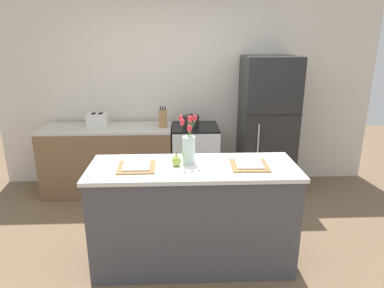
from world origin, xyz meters
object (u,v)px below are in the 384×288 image
(pear_figurine, at_px, (176,160))
(knife_block, at_px, (163,118))
(cooking_pot, at_px, (191,120))
(plate_setting_left, at_px, (137,167))
(toaster, at_px, (98,120))
(flower_vase, at_px, (189,146))
(refrigerator, at_px, (267,126))
(plate_setting_right, at_px, (249,165))
(stove_range, at_px, (195,158))

(pear_figurine, distance_m, knife_block, 1.59)
(cooking_pot, xyz_separation_m, knife_block, (-0.37, -0.06, 0.04))
(plate_setting_left, bearing_deg, knife_block, 84.27)
(toaster, bearing_deg, flower_vase, -54.10)
(plate_setting_left, bearing_deg, refrigerator, 46.62)
(plate_setting_right, distance_m, toaster, 2.35)
(pear_figurine, xyz_separation_m, knife_block, (-0.18, 1.58, 0.00))
(pear_figurine, distance_m, toaster, 1.94)
(stove_range, relative_size, pear_figurine, 6.92)
(refrigerator, distance_m, knife_block, 1.37)
(flower_vase, bearing_deg, cooking_pot, 86.99)
(flower_vase, bearing_deg, knife_block, 100.64)
(pear_figurine, relative_size, plate_setting_left, 0.40)
(stove_range, bearing_deg, knife_block, -178.55)
(knife_block, bearing_deg, plate_setting_right, -63.51)
(toaster, bearing_deg, cooking_pot, 0.20)
(plate_setting_left, bearing_deg, plate_setting_right, 0.00)
(plate_setting_left, relative_size, cooking_pot, 1.45)
(stove_range, relative_size, plate_setting_left, 2.77)
(stove_range, bearing_deg, plate_setting_right, -76.74)
(refrigerator, distance_m, flower_vase, 1.88)
(flower_vase, xyz_separation_m, knife_block, (-0.28, 1.51, -0.10))
(toaster, bearing_deg, knife_block, -4.05)
(flower_vase, xyz_separation_m, plate_setting_left, (-0.45, -0.10, -0.15))
(refrigerator, bearing_deg, pear_figurine, -126.87)
(refrigerator, height_order, pear_figurine, refrigerator)
(stove_range, distance_m, cooking_pot, 0.52)
(stove_range, distance_m, refrigerator, 1.05)
(plate_setting_left, xyz_separation_m, knife_block, (0.16, 1.61, 0.04))
(plate_setting_right, height_order, knife_block, knife_block)
(refrigerator, xyz_separation_m, flower_vase, (-1.09, -1.52, 0.22))
(flower_vase, height_order, plate_setting_right, flower_vase)
(plate_setting_right, bearing_deg, pear_figurine, 177.34)
(stove_range, height_order, knife_block, knife_block)
(flower_vase, relative_size, plate_setting_right, 1.33)
(flower_vase, height_order, plate_setting_left, flower_vase)
(refrigerator, distance_m, cooking_pot, 1.01)
(refrigerator, distance_m, plate_setting_left, 2.23)
(stove_range, height_order, cooking_pot, cooking_pot)
(knife_block, bearing_deg, cooking_pot, 10.03)
(plate_setting_left, bearing_deg, pear_figurine, 4.92)
(refrigerator, bearing_deg, cooking_pot, 176.95)
(toaster, height_order, cooking_pot, toaster)
(refrigerator, bearing_deg, stove_range, -179.96)
(flower_vase, distance_m, toaster, 1.95)
(cooking_pot, relative_size, knife_block, 0.83)
(plate_setting_left, height_order, toaster, toaster)
(stove_range, distance_m, knife_block, 0.70)
(refrigerator, height_order, cooking_pot, refrigerator)
(refrigerator, relative_size, flower_vase, 4.15)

